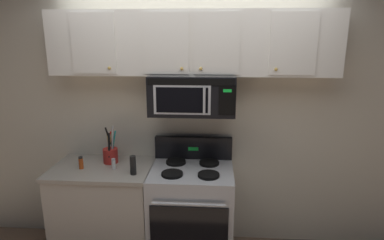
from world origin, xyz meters
The scene contains 9 objects.
back_wall centered at (0.00, 0.79, 1.35)m, with size 5.20×0.10×2.70m, color silver.
stove_range centered at (0.00, 0.42, 0.47)m, with size 0.76×0.69×1.12m.
over_range_microwave centered at (0.00, 0.54, 1.58)m, with size 0.76×0.43×0.35m.
upper_cabinets centered at (0.00, 0.57, 2.02)m, with size 2.50×0.36×0.55m.
counter_segment centered at (-0.84, 0.43, 0.45)m, with size 0.93×0.65×0.90m.
utensil_crock_red centered at (-0.79, 0.53, 0.99)m, with size 0.14×0.14×0.37m.
salt_shaker centered at (-0.71, 0.39, 0.95)m, with size 0.04×0.04×0.10m.
pepper_mill centered at (-0.50, 0.28, 0.98)m, with size 0.05×0.05×0.17m, color black.
spice_jar centered at (-1.01, 0.37, 0.96)m, with size 0.04×0.04×0.12m.
Camera 1 is at (0.20, -2.35, 2.09)m, focal length 30.53 mm.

